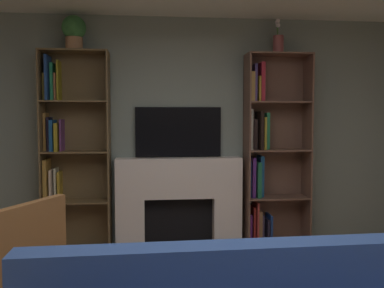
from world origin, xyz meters
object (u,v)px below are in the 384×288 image
(bookshelf_right, at_px, (267,154))
(vase_with_flowers, at_px, (278,42))
(bookshelf_left, at_px, (68,153))
(potted_plant, at_px, (74,31))
(armchair, at_px, (4,275))
(fireplace, at_px, (179,199))
(tv, at_px, (178,132))

(bookshelf_right, relative_size, vase_with_flowers, 5.54)
(bookshelf_left, bearing_deg, potted_plant, -25.34)
(bookshelf_right, relative_size, armchair, 2.27)
(armchair, bearing_deg, bookshelf_left, 89.68)
(bookshelf_left, xyz_separation_m, vase_with_flowers, (2.38, -0.04, 1.26))
(potted_plant, height_order, vase_with_flowers, vase_with_flowers)
(fireplace, distance_m, potted_plant, 2.21)
(bookshelf_left, distance_m, bookshelf_right, 2.28)
(bookshelf_right, distance_m, potted_plant, 2.58)
(vase_with_flowers, bearing_deg, tv, 174.04)
(potted_plant, relative_size, vase_with_flowers, 0.94)
(bookshelf_left, relative_size, vase_with_flowers, 5.54)
(tv, distance_m, bookshelf_right, 1.08)
(tv, relative_size, armchair, 1.02)
(fireplace, xyz_separation_m, armchair, (-1.25, -2.09, -0.04))
(fireplace, relative_size, tv, 1.55)
(potted_plant, bearing_deg, fireplace, 1.56)
(bookshelf_left, relative_size, potted_plant, 5.87)
(bookshelf_right, distance_m, vase_with_flowers, 1.30)
(tv, relative_size, bookshelf_right, 0.45)
(vase_with_flowers, xyz_separation_m, armchair, (-2.39, -2.06, -1.84))
(bookshelf_right, distance_m, armchair, 3.15)
(bookshelf_right, bearing_deg, tv, 175.33)
(vase_with_flowers, bearing_deg, bookshelf_right, 161.23)
(fireplace, bearing_deg, bookshelf_left, 179.42)
(potted_plant, xyz_separation_m, armchair, (-0.10, -2.06, -1.92))
(tv, distance_m, vase_with_flowers, 1.55)
(potted_plant, bearing_deg, vase_with_flowers, 0.01)
(bookshelf_left, height_order, potted_plant, potted_plant)
(fireplace, xyz_separation_m, potted_plant, (-1.15, -0.03, 1.89))
(tv, height_order, bookshelf_left, bookshelf_left)
(bookshelf_right, xyz_separation_m, potted_plant, (-2.19, -0.03, 1.37))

